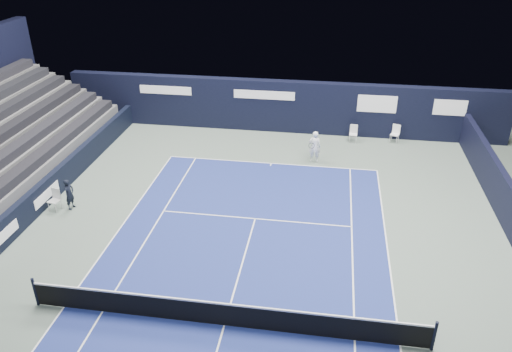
{
  "coord_description": "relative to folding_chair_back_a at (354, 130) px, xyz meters",
  "views": [
    {
      "loc": [
        2.83,
        -11.59,
        11.66
      ],
      "look_at": [
        -0.2,
        7.9,
        1.3
      ],
      "focal_mm": 35.0,
      "sensor_mm": 36.0,
      "label": 1
    }
  ],
  "objects": [
    {
      "name": "line_judge_chair",
      "position": [
        -13.16,
        -9.72,
        -0.09
      ],
      "size": [
        0.53,
        0.51,
        1.01
      ],
      "rotation": [
        0.0,
        0.0,
        -0.2
      ],
      "color": "silver",
      "rests_on": "ground"
    },
    {
      "name": "line_judge",
      "position": [
        -12.55,
        -9.53,
        0.06
      ],
      "size": [
        0.42,
        0.57,
        1.43
      ],
      "primitive_type": "imported",
      "rotation": [
        0.0,
        0.0,
        1.43
      ],
      "color": "black",
      "rests_on": "ground"
    },
    {
      "name": "tennis_net",
      "position": [
        -4.3,
        -15.56,
        -0.15
      ],
      "size": [
        12.9,
        0.1,
        1.1
      ],
      "color": "black",
      "rests_on": "ground"
    },
    {
      "name": "side_barrier_left",
      "position": [
        -13.8,
        -9.59,
        -0.06
      ],
      "size": [
        0.33,
        22.0,
        1.2
      ],
      "color": "black",
      "rests_on": "ground"
    },
    {
      "name": "court_surface",
      "position": [
        -4.3,
        -15.56,
        -0.66
      ],
      "size": [
        10.97,
        23.77,
        0.01
      ],
      "primitive_type": "cube",
      "color": "navy",
      "rests_on": "ground"
    },
    {
      "name": "ground",
      "position": [
        -4.3,
        -13.56,
        -0.66
      ],
      "size": [
        48.0,
        48.0,
        0.0
      ],
      "primitive_type": "plane",
      "color": "#54635A",
      "rests_on": "ground"
    },
    {
      "name": "court_markings",
      "position": [
        -4.3,
        -15.56,
        -0.65
      ],
      "size": [
        11.03,
        23.83,
        0.0
      ],
      "color": "white",
      "rests_on": "court_surface"
    },
    {
      "name": "back_sponsor_wall",
      "position": [
        -4.3,
        0.94,
        0.89
      ],
      "size": [
        26.0,
        0.63,
        3.1
      ],
      "color": "black",
      "rests_on": "ground"
    },
    {
      "name": "folding_chair_back_a",
      "position": [
        0.0,
        0.0,
        0.0
      ],
      "size": [
        0.47,
        0.5,
        0.99
      ],
      "rotation": [
        0.0,
        0.0,
        -0.07
      ],
      "color": "silver",
      "rests_on": "ground"
    },
    {
      "name": "folding_chair_back_b",
      "position": [
        2.38,
        0.26,
        -0.08
      ],
      "size": [
        0.58,
        0.58,
        1.03
      ],
      "rotation": [
        0.0,
        0.0,
        -0.38
      ],
      "color": "white",
      "rests_on": "ground"
    },
    {
      "name": "tennis_player",
      "position": [
        -2.09,
        -3.08,
        0.2
      ],
      "size": [
        0.64,
        0.83,
        1.72
      ],
      "color": "white",
      "rests_on": "ground"
    }
  ]
}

